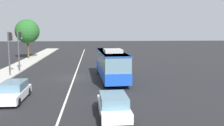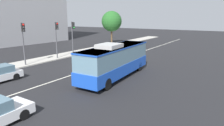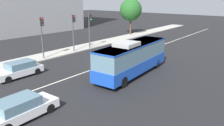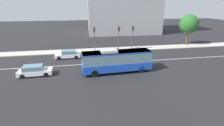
{
  "view_description": "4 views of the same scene",
  "coord_description": "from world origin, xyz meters",
  "px_view_note": "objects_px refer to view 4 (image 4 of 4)",
  "views": [
    {
      "loc": [
        -28.41,
        -2.13,
        5.64
      ],
      "look_at": [
        -2.15,
        -4.16,
        1.94
      ],
      "focal_mm": 40.35,
      "sensor_mm": 36.0,
      "label": 1
    },
    {
      "loc": [
        -16.99,
        -14.09,
        5.78
      ],
      "look_at": [
        -3.22,
        -4.92,
        1.9
      ],
      "focal_mm": 31.18,
      "sensor_mm": 36.0,
      "label": 2
    },
    {
      "loc": [
        -19.16,
        -15.76,
        7.44
      ],
      "look_at": [
        -4.01,
        -3.63,
        1.68
      ],
      "focal_mm": 35.78,
      "sensor_mm": 36.0,
      "label": 3
    },
    {
      "loc": [
        -6.32,
        -27.19,
        9.54
      ],
      "look_at": [
        -2.23,
        -4.7,
        1.62
      ],
      "focal_mm": 27.69,
      "sensor_mm": 36.0,
      "label": 4
    }
  ],
  "objects_px": {
    "traffic_light_far_corner": "(119,34)",
    "street_tree_kerbside_left": "(189,24)",
    "sedan_white_ahead": "(34,71)",
    "traffic_light_near_corner": "(133,34)",
    "traffic_light_mid_block": "(94,35)",
    "transit_bus": "(117,60)",
    "sedan_white": "(68,54)"
  },
  "relations": [
    {
      "from": "sedan_white_ahead",
      "to": "transit_bus",
      "type": "bearing_deg",
      "value": -5.58
    },
    {
      "from": "transit_bus",
      "to": "traffic_light_far_corner",
      "type": "xyz_separation_m",
      "value": [
        2.81,
        11.54,
        1.75
      ]
    },
    {
      "from": "sedan_white_ahead",
      "to": "traffic_light_near_corner",
      "type": "xyz_separation_m",
      "value": [
        17.16,
        10.52,
        2.84
      ]
    },
    {
      "from": "sedan_white_ahead",
      "to": "traffic_light_near_corner",
      "type": "height_order",
      "value": "traffic_light_near_corner"
    },
    {
      "from": "street_tree_kerbside_left",
      "to": "transit_bus",
      "type": "bearing_deg",
      "value": -145.34
    },
    {
      "from": "sedan_white",
      "to": "traffic_light_near_corner",
      "type": "distance_m",
      "value": 13.66
    },
    {
      "from": "sedan_white_ahead",
      "to": "traffic_light_near_corner",
      "type": "relative_size",
      "value": 0.88
    },
    {
      "from": "sedan_white",
      "to": "traffic_light_near_corner",
      "type": "xyz_separation_m",
      "value": [
        13.02,
        3.02,
        2.84
      ]
    },
    {
      "from": "traffic_light_near_corner",
      "to": "street_tree_kerbside_left",
      "type": "bearing_deg",
      "value": 100.81
    },
    {
      "from": "sedan_white_ahead",
      "to": "traffic_light_mid_block",
      "type": "relative_size",
      "value": 0.88
    },
    {
      "from": "traffic_light_near_corner",
      "to": "traffic_light_far_corner",
      "type": "xyz_separation_m",
      "value": [
        -2.88,
        0.28,
        0.0
      ]
    },
    {
      "from": "traffic_light_far_corner",
      "to": "street_tree_kerbside_left",
      "type": "xyz_separation_m",
      "value": [
        17.13,
        2.25,
        1.43
      ]
    },
    {
      "from": "sedan_white",
      "to": "street_tree_kerbside_left",
      "type": "xyz_separation_m",
      "value": [
        27.28,
        5.55,
        4.27
      ]
    },
    {
      "from": "traffic_light_mid_block",
      "to": "sedan_white",
      "type": "bearing_deg",
      "value": -54.0
    },
    {
      "from": "traffic_light_near_corner",
      "to": "traffic_light_far_corner",
      "type": "bearing_deg",
      "value": -94.84
    },
    {
      "from": "traffic_light_near_corner",
      "to": "traffic_light_far_corner",
      "type": "distance_m",
      "value": 2.89
    },
    {
      "from": "sedan_white",
      "to": "sedan_white_ahead",
      "type": "distance_m",
      "value": 8.56
    },
    {
      "from": "transit_bus",
      "to": "street_tree_kerbside_left",
      "type": "xyz_separation_m",
      "value": [
        19.94,
        13.79,
        3.18
      ]
    },
    {
      "from": "transit_bus",
      "to": "street_tree_kerbside_left",
      "type": "height_order",
      "value": "street_tree_kerbside_left"
    },
    {
      "from": "sedan_white_ahead",
      "to": "traffic_light_mid_block",
      "type": "xyz_separation_m",
      "value": [
        9.28,
        10.8,
        2.84
      ]
    },
    {
      "from": "traffic_light_near_corner",
      "to": "traffic_light_mid_block",
      "type": "bearing_deg",
      "value": -91.33
    },
    {
      "from": "traffic_light_mid_block",
      "to": "traffic_light_far_corner",
      "type": "height_order",
      "value": "same"
    },
    {
      "from": "sedan_white",
      "to": "traffic_light_far_corner",
      "type": "relative_size",
      "value": 0.87
    },
    {
      "from": "traffic_light_mid_block",
      "to": "traffic_light_near_corner",
      "type": "bearing_deg",
      "value": 91.19
    },
    {
      "from": "transit_bus",
      "to": "traffic_light_far_corner",
      "type": "bearing_deg",
      "value": 73.0
    },
    {
      "from": "sedan_white_ahead",
      "to": "street_tree_kerbside_left",
      "type": "relative_size",
      "value": 0.63
    },
    {
      "from": "sedan_white",
      "to": "traffic_light_far_corner",
      "type": "bearing_deg",
      "value": -162.14
    },
    {
      "from": "sedan_white_ahead",
      "to": "street_tree_kerbside_left",
      "type": "height_order",
      "value": "street_tree_kerbside_left"
    },
    {
      "from": "transit_bus",
      "to": "traffic_light_near_corner",
      "type": "xyz_separation_m",
      "value": [
        5.68,
        11.26,
        1.75
      ]
    },
    {
      "from": "traffic_light_mid_block",
      "to": "street_tree_kerbside_left",
      "type": "distance_m",
      "value": 22.29
    },
    {
      "from": "traffic_light_mid_block",
      "to": "street_tree_kerbside_left",
      "type": "height_order",
      "value": "street_tree_kerbside_left"
    },
    {
      "from": "traffic_light_mid_block",
      "to": "street_tree_kerbside_left",
      "type": "relative_size",
      "value": 0.72
    }
  ]
}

